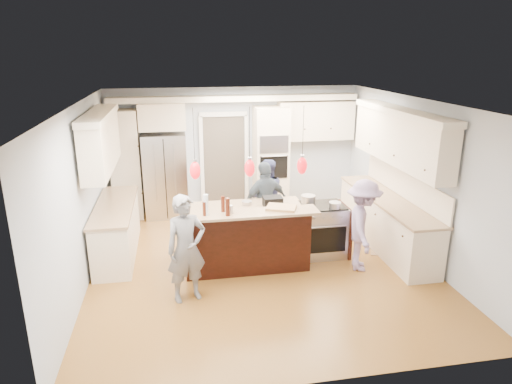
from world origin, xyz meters
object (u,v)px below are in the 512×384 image
refrigerator (166,175)px  person_far_left (267,196)px  island_range (323,230)px  person_bar_end (186,249)px  kitchen_island (245,235)px

refrigerator → person_far_left: bearing=-32.8°
island_range → person_bar_end: person_bar_end is taller
refrigerator → kitchen_island: (1.30, -2.57, -0.41)m
refrigerator → kitchen_island: refrigerator is taller
kitchen_island → person_bar_end: (-0.99, -1.04, 0.30)m
person_bar_end → person_far_left: (1.64, 2.35, -0.06)m
kitchen_island → island_range: bearing=3.1°
person_far_left → kitchen_island: bearing=56.5°
island_range → person_far_left: size_ratio=0.63×
kitchen_island → refrigerator: bearing=116.9°
island_range → person_far_left: (-0.76, 1.23, 0.27)m
island_range → person_bar_end: bearing=-155.0°
refrigerator → island_range: bearing=-42.6°
island_range → person_far_left: 1.48m
person_far_left → person_bar_end: bearing=48.0°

